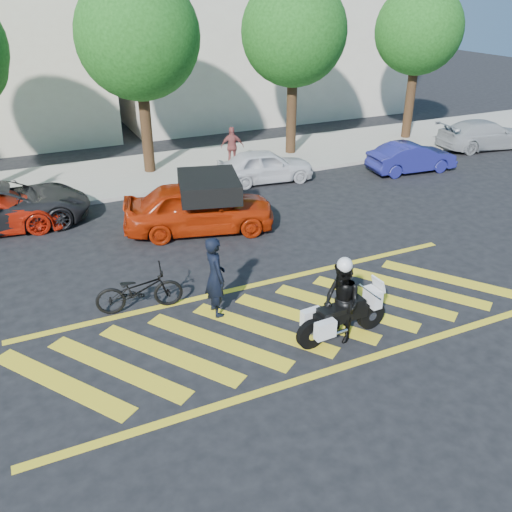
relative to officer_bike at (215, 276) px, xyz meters
name	(u,v)px	position (x,y,z in m)	size (l,w,h in m)	color
ground	(286,323)	(1.30, -1.09, -0.99)	(90.00, 90.00, 0.00)	black
sidewalk	(150,172)	(1.30, 10.91, -0.91)	(60.00, 5.00, 0.15)	#9E998E
crosswalk	(285,323)	(1.27, -1.09, -0.98)	(12.33, 4.00, 0.01)	yellow
building_right	(257,13)	(10.30, 19.91, 4.51)	(16.00, 8.00, 11.00)	beige
tree_center	(141,41)	(1.43, 10.97, 4.11)	(4.60, 4.60, 7.56)	black
tree_right	(296,36)	(7.93, 10.97, 4.06)	(4.40, 4.40, 7.41)	black
tree_far_right	(419,33)	(14.43, 10.97, 3.96)	(4.00, 4.00, 7.10)	black
officer_bike	(215,276)	(0.00, 0.00, 0.00)	(0.72, 0.47, 1.97)	black
bicycle	(139,290)	(-1.59, 0.91, -0.45)	(0.71, 2.05, 1.08)	black
police_motorcycle	(341,317)	(2.10, -2.09, -0.44)	(2.28, 0.74, 1.01)	black
officer_moto	(342,302)	(2.09, -2.09, -0.07)	(0.89, 0.69, 1.83)	black
red_convertible	(199,207)	(1.26, 4.69, -0.19)	(1.87, 4.65, 1.58)	#A72407
parked_mid_left	(6,206)	(-4.20, 7.60, -0.28)	(2.36, 5.11, 1.42)	black
parked_mid_right	(265,166)	(5.18, 8.11, -0.35)	(1.51, 3.76, 1.28)	silver
parked_right	(412,157)	(11.20, 6.71, -0.38)	(1.28, 3.67, 1.21)	navy
parked_far_right	(484,135)	(16.60, 8.11, -0.33)	(1.85, 4.55, 1.32)	#9A9DA1
pedestrian_right	(232,146)	(4.66, 10.17, -0.03)	(0.95, 0.39, 1.62)	#9C4946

